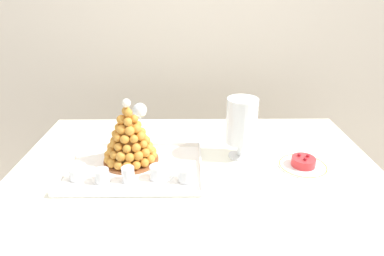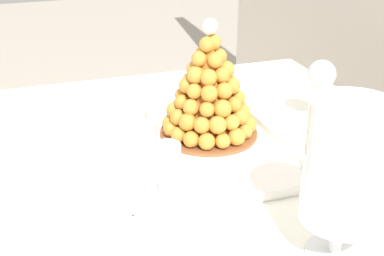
{
  "view_description": "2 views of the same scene",
  "coord_description": "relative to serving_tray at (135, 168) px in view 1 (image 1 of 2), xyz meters",
  "views": [
    {
      "loc": [
        -0.03,
        -1.16,
        1.49
      ],
      "look_at": [
        -0.02,
        0.03,
        0.95
      ],
      "focal_mm": 30.14,
      "sensor_mm": 36.0,
      "label": 1
    },
    {
      "loc": [
        0.75,
        -0.35,
        1.34
      ],
      "look_at": [
        -0.16,
        -0.05,
        0.89
      ],
      "focal_mm": 48.33,
      "sensor_mm": 36.0,
      "label": 2
    }
  ],
  "objects": [
    {
      "name": "dessert_cup_centre",
      "position": [
        -0.01,
        -0.1,
        0.03
      ],
      "size": [
        0.05,
        0.05,
        0.06
      ],
      "color": "silver",
      "rests_on": "serving_tray"
    },
    {
      "name": "wine_glass",
      "position": [
        -0.02,
        0.34,
        0.11
      ],
      "size": [
        0.07,
        0.07,
        0.16
      ],
      "color": "silver",
      "rests_on": "buffet_table"
    },
    {
      "name": "dessert_cup_left",
      "position": [
        -0.21,
        -0.08,
        0.02
      ],
      "size": [
        0.05,
        0.05,
        0.05
      ],
      "color": "silver",
      "rests_on": "serving_tray"
    },
    {
      "name": "serving_tray",
      "position": [
        0.0,
        0.0,
        0.0
      ],
      "size": [
        0.55,
        0.39,
        0.02
      ],
      "color": "white",
      "rests_on": "buffet_table"
    },
    {
      "name": "buffet_table",
      "position": [
        0.25,
        0.03,
        -0.12
      ],
      "size": [
        1.51,
        1.0,
        0.8
      ],
      "color": "brown",
      "rests_on": "ground_plane"
    },
    {
      "name": "dessert_cup_right",
      "position": [
        0.21,
        -0.09,
        0.03
      ],
      "size": [
        0.06,
        0.06,
        0.05
      ],
      "color": "silver",
      "rests_on": "serving_tray"
    },
    {
      "name": "fruit_tart_plate",
      "position": [
        0.69,
        0.01,
        0.01
      ],
      "size": [
        0.2,
        0.2,
        0.05
      ],
      "color": "white",
      "rests_on": "buffet_table"
    },
    {
      "name": "dessert_cup_mid_right",
      "position": [
        0.1,
        -0.08,
        0.03
      ],
      "size": [
        0.06,
        0.06,
        0.05
      ],
      "color": "silver",
      "rests_on": "serving_tray"
    },
    {
      "name": "dessert_cup_mid_left",
      "position": [
        -0.11,
        -0.1,
        0.03
      ],
      "size": [
        0.05,
        0.05,
        0.05
      ],
      "color": "silver",
      "rests_on": "serving_tray"
    },
    {
      "name": "croquembouche",
      "position": [
        -0.02,
        0.06,
        0.11
      ],
      "size": [
        0.23,
        0.23,
        0.28
      ],
      "color": "brown",
      "rests_on": "serving_tray"
    },
    {
      "name": "macaron_goblet",
      "position": [
        0.44,
        0.1,
        0.16
      ],
      "size": [
        0.13,
        0.13,
        0.27
      ],
      "color": "white",
      "rests_on": "buffet_table"
    },
    {
      "name": "backdrop_wall",
      "position": [
        0.25,
        1.09,
        0.45
      ],
      "size": [
        4.8,
        0.1,
        2.5
      ],
      "primitive_type": "cube",
      "color": "silver",
      "rests_on": "ground_plane"
    }
  ]
}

